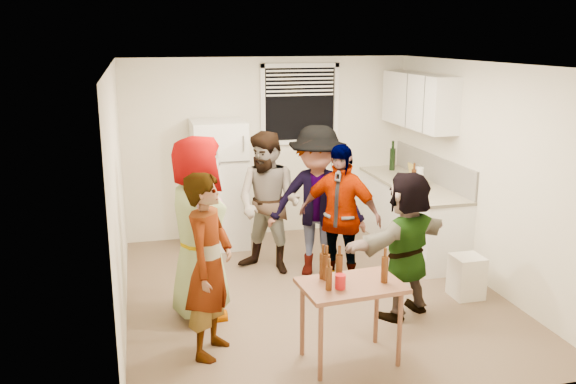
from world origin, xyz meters
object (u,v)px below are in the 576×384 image
object	(u,v)px
guest_grey	(202,314)
guest_black	(338,286)
trash_bin	(467,275)
guest_orange	(403,314)
serving_table	(349,360)
guest_back_right	(316,273)
guest_back_left	(269,271)
kettle	(413,185)
guest_stripe	(212,352)
wine_bottle	(392,170)
refrigerator	(220,184)
beer_bottle_table	(329,290)
blue_cup	(421,199)
red_cup	(340,288)
beer_bottle_counter	(413,187)

from	to	relation	value
guest_grey	guest_black	world-z (taller)	guest_grey
trash_bin	guest_orange	xyz separation A→B (m)	(-0.85, -0.24, -0.25)
serving_table	guest_back_right	xyz separation A→B (m)	(0.30, 2.02, 0.00)
guest_back_left	kettle	bearing A→B (deg)	45.08
guest_stripe	guest_back_left	world-z (taller)	guest_back_left
kettle	wine_bottle	distance (m)	0.91
refrigerator	beer_bottle_table	distance (m)	3.45
guest_back_right	guest_black	xyz separation A→B (m)	(0.13, -0.43, 0.00)
refrigerator	guest_grey	xyz separation A→B (m)	(-0.50, -2.11, -0.85)
refrigerator	serving_table	bearing A→B (deg)	-78.81
blue_cup	serving_table	distance (m)	2.54
beer_bottle_table	guest_stripe	size ratio (longest dim) A/B	0.12
refrigerator	guest_black	xyz separation A→B (m)	(1.09, -1.75, -0.85)
beer_bottle_table	guest_back_left	world-z (taller)	beer_bottle_table
blue_cup	guest_grey	size ratio (longest dim) A/B	0.06
guest_stripe	guest_back_right	xyz separation A→B (m)	(1.46, 1.58, 0.00)
refrigerator	kettle	xyz separation A→B (m)	(2.40, -0.87, 0.05)
refrigerator	serving_table	xyz separation A→B (m)	(0.66, -3.34, -0.85)
beer_bottle_table	guest_black	world-z (taller)	beer_bottle_table
refrigerator	beer_bottle_table	bearing A→B (deg)	-82.81
beer_bottle_table	guest_back_left	size ratio (longest dim) A/B	0.12
guest_black	guest_orange	world-z (taller)	guest_orange
red_cup	guest_orange	bearing A→B (deg)	39.83
blue_cup	guest_back_left	size ratio (longest dim) A/B	0.07
beer_bottle_counter	red_cup	world-z (taller)	beer_bottle_counter
guest_back_left	guest_black	world-z (taller)	guest_back_left
blue_cup	guest_grey	world-z (taller)	blue_cup
wine_bottle	red_cup	size ratio (longest dim) A/B	2.59
refrigerator	wine_bottle	bearing A→B (deg)	0.94
wine_bottle	refrigerator	bearing A→B (deg)	-179.06
refrigerator	guest_back_right	xyz separation A→B (m)	(0.96, -1.32, -0.85)
blue_cup	beer_bottle_table	world-z (taller)	blue_cup
beer_bottle_table	guest_stripe	distance (m)	1.29
wine_bottle	red_cup	distance (m)	3.98
red_cup	guest_black	world-z (taller)	red_cup
serving_table	guest_back_right	size ratio (longest dim) A/B	0.48
guest_black	blue_cup	bearing A→B (deg)	52.36
beer_bottle_table	wine_bottle	bearing A→B (deg)	59.16
serving_table	guest_black	world-z (taller)	serving_table
wine_bottle	serving_table	distance (m)	3.95
guest_grey	guest_back_left	distance (m)	1.37
kettle	beer_bottle_counter	bearing A→B (deg)	-90.08
beer_bottle_counter	kettle	bearing A→B (deg)	65.82
kettle	guest_black	bearing A→B (deg)	-121.70
guest_back_left	guest_black	bearing A→B (deg)	-6.37
wine_bottle	guest_stripe	bearing A→B (deg)	-135.50
wine_bottle	guest_orange	size ratio (longest dim) A/B	0.21
refrigerator	beer_bottle_counter	size ratio (longest dim) A/B	7.25
guest_back_right	guest_black	size ratio (longest dim) A/B	1.09
red_cup	guest_back_right	world-z (taller)	red_cup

